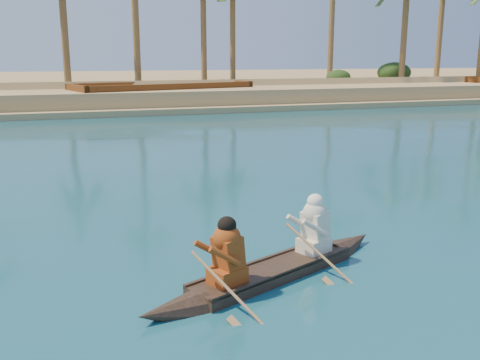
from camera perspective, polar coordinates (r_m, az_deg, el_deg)
name	(u,v)px	position (r m, az deg, el deg)	size (l,w,h in m)	color
sandy_embankment	(167,85)	(57.07, -7.80, 10.06)	(150.00, 51.00, 1.50)	tan
shrub_cluster	(206,85)	(42.07, -3.67, 10.04)	(100.00, 6.00, 2.40)	#1A3914
canoe	(274,261)	(8.47, 3.61, -8.63)	(4.79, 2.52, 1.36)	#3D2C21
barge_mid	(163,97)	(36.78, -8.17, 8.72)	(12.52, 6.83, 1.98)	#602F14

